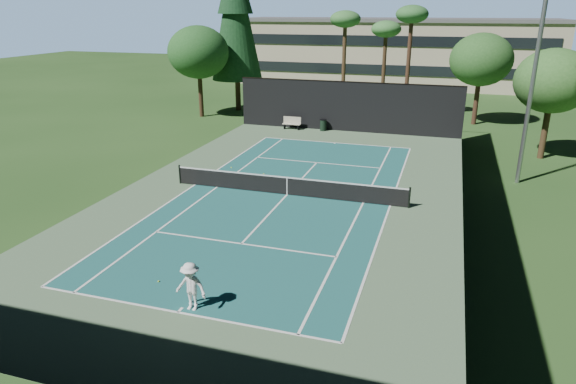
{
  "coord_description": "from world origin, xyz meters",
  "views": [
    {
      "loc": [
        7.81,
        -24.65,
        9.42
      ],
      "look_at": [
        1.0,
        -3.0,
        1.3
      ],
      "focal_mm": 32.0,
      "sensor_mm": 36.0,
      "label": 1
    }
  ],
  "objects_px": {
    "trash_bin": "(323,125)",
    "tennis_ball_a": "(159,281)",
    "tennis_ball_b": "(264,174)",
    "tennis_ball_c": "(344,187)",
    "park_bench": "(292,123)",
    "tennis_ball_d": "(231,168)",
    "tennis_net": "(287,185)",
    "player": "(191,287)"
  },
  "relations": [
    {
      "from": "tennis_ball_a",
      "to": "tennis_net",
      "type": "bearing_deg",
      "value": 80.86
    },
    {
      "from": "park_bench",
      "to": "tennis_net",
      "type": "bearing_deg",
      "value": -73.87
    },
    {
      "from": "trash_bin",
      "to": "player",
      "type": "bearing_deg",
      "value": -85.4
    },
    {
      "from": "tennis_ball_a",
      "to": "tennis_ball_d",
      "type": "relative_size",
      "value": 1.02
    },
    {
      "from": "tennis_ball_a",
      "to": "tennis_ball_b",
      "type": "relative_size",
      "value": 0.98
    },
    {
      "from": "tennis_net",
      "to": "park_bench",
      "type": "relative_size",
      "value": 8.6
    },
    {
      "from": "trash_bin",
      "to": "tennis_ball_a",
      "type": "bearing_deg",
      "value": -89.61
    },
    {
      "from": "tennis_ball_a",
      "to": "park_bench",
      "type": "relative_size",
      "value": 0.05
    },
    {
      "from": "tennis_ball_b",
      "to": "tennis_ball_c",
      "type": "height_order",
      "value": "tennis_ball_c"
    },
    {
      "from": "tennis_ball_a",
      "to": "trash_bin",
      "type": "relative_size",
      "value": 0.08
    },
    {
      "from": "tennis_ball_c",
      "to": "trash_bin",
      "type": "relative_size",
      "value": 0.08
    },
    {
      "from": "trash_bin",
      "to": "tennis_ball_b",
      "type": "bearing_deg",
      "value": -92.75
    },
    {
      "from": "player",
      "to": "tennis_ball_c",
      "type": "xyz_separation_m",
      "value": [
        2.31,
        13.66,
        -0.81
      ]
    },
    {
      "from": "tennis_ball_a",
      "to": "tennis_ball_c",
      "type": "bearing_deg",
      "value": 70.82
    },
    {
      "from": "tennis_net",
      "to": "tennis_ball_d",
      "type": "distance_m",
      "value": 6.07
    },
    {
      "from": "tennis_ball_a",
      "to": "trash_bin",
      "type": "bearing_deg",
      "value": 90.39
    },
    {
      "from": "tennis_ball_d",
      "to": "park_bench",
      "type": "relative_size",
      "value": 0.05
    },
    {
      "from": "trash_bin",
      "to": "tennis_ball_c",
      "type": "bearing_deg",
      "value": -71.53
    },
    {
      "from": "tennis_ball_c",
      "to": "park_bench",
      "type": "height_order",
      "value": "park_bench"
    },
    {
      "from": "tennis_ball_a",
      "to": "tennis_ball_c",
      "type": "height_order",
      "value": "tennis_ball_c"
    },
    {
      "from": "tennis_net",
      "to": "player",
      "type": "bearing_deg",
      "value": -88.26
    },
    {
      "from": "tennis_ball_a",
      "to": "tennis_ball_b",
      "type": "distance_m",
      "value": 13.37
    },
    {
      "from": "tennis_net",
      "to": "trash_bin",
      "type": "relative_size",
      "value": 13.65
    },
    {
      "from": "tennis_ball_c",
      "to": "park_bench",
      "type": "distance_m",
      "value": 15.06
    },
    {
      "from": "tennis_ball_a",
      "to": "trash_bin",
      "type": "height_order",
      "value": "trash_bin"
    },
    {
      "from": "tennis_ball_c",
      "to": "tennis_ball_b",
      "type": "bearing_deg",
      "value": 169.75
    },
    {
      "from": "tennis_ball_b",
      "to": "trash_bin",
      "type": "bearing_deg",
      "value": 87.25
    },
    {
      "from": "tennis_ball_b",
      "to": "tennis_ball_d",
      "type": "xyz_separation_m",
      "value": [
        -2.38,
        0.61,
        -0.0
      ]
    },
    {
      "from": "tennis_ball_d",
      "to": "trash_bin",
      "type": "relative_size",
      "value": 0.08
    },
    {
      "from": "tennis_net",
      "to": "player",
      "type": "distance_m",
      "value": 11.55
    },
    {
      "from": "tennis_ball_d",
      "to": "tennis_ball_c",
      "type": "bearing_deg",
      "value": -11.59
    },
    {
      "from": "tennis_net",
      "to": "park_bench",
      "type": "distance_m",
      "value": 16.01
    },
    {
      "from": "player",
      "to": "tennis_ball_d",
      "type": "distance_m",
      "value": 16.07
    },
    {
      "from": "tennis_ball_c",
      "to": "park_bench",
      "type": "xyz_separation_m",
      "value": [
        -7.11,
        13.26,
        0.51
      ]
    },
    {
      "from": "tennis_ball_d",
      "to": "player",
      "type": "bearing_deg",
      "value": -71.21
    },
    {
      "from": "tennis_ball_c",
      "to": "tennis_net",
      "type": "bearing_deg",
      "value": -141.51
    },
    {
      "from": "tennis_ball_a",
      "to": "trash_bin",
      "type": "xyz_separation_m",
      "value": [
        -0.17,
        25.89,
        0.44
      ]
    },
    {
      "from": "tennis_ball_a",
      "to": "tennis_ball_b",
      "type": "xyz_separation_m",
      "value": [
        -0.78,
        13.35,
        0.0
      ]
    },
    {
      "from": "tennis_ball_c",
      "to": "park_bench",
      "type": "relative_size",
      "value": 0.05
    },
    {
      "from": "tennis_ball_a",
      "to": "tennis_ball_d",
      "type": "height_order",
      "value": "tennis_ball_a"
    },
    {
      "from": "park_bench",
      "to": "tennis_ball_c",
      "type": "bearing_deg",
      "value": -61.8
    },
    {
      "from": "tennis_ball_d",
      "to": "park_bench",
      "type": "height_order",
      "value": "park_bench"
    }
  ]
}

